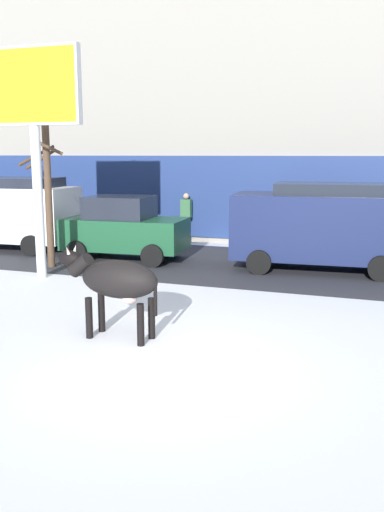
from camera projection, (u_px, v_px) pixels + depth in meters
ground_plane at (157, 371)px, 7.98m from camera, size 120.00×120.00×0.00m
road_strip at (269, 267)px, 15.33m from camera, size 60.00×5.60×0.01m
building_facade at (311, 58)px, 20.19m from camera, size 44.00×6.10×13.00m
cow_black at (116, 280)px, 9.27m from camera, size 1.91×0.68×1.54m
billboard at (33, 101)px, 13.23m from camera, size 2.52×0.26×5.56m
car_white_van at (6, 211)px, 18.04m from camera, size 4.72×2.37×2.32m
car_darkgreen_hatchback at (124, 228)px, 16.24m from camera, size 3.61×2.12×1.86m
car_navy_van at (323, 224)px, 14.66m from camera, size 4.72×2.37×2.32m
pedestrian_far_left at (186, 218)px, 19.31m from camera, size 0.36×0.24×1.73m
bare_tree_left_lot at (47, 172)px, 14.90m from camera, size 1.42×1.34×5.00m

